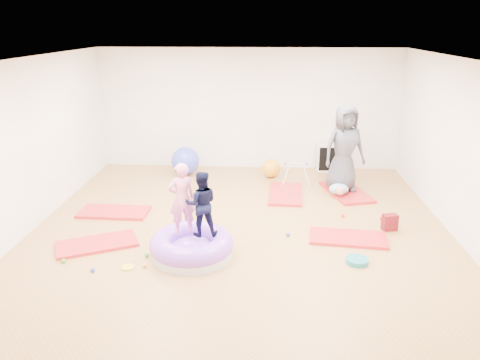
{
  "coord_description": "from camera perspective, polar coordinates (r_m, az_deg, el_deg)",
  "views": [
    {
      "loc": [
        0.41,
        -6.87,
        3.31
      ],
      "look_at": [
        0.0,
        0.3,
        0.9
      ],
      "focal_mm": 35.0,
      "sensor_mm": 36.0,
      "label": 1
    }
  ],
  "objects": [
    {
      "name": "room",
      "position": [
        7.14,
        -0.14,
        3.04
      ],
      "size": [
        7.01,
        8.01,
        2.81
      ],
      "color": "#997C4E",
      "rests_on": "ground"
    },
    {
      "name": "gym_mat_front_left",
      "position": [
        7.74,
        -17.05,
        -7.46
      ],
      "size": [
        1.36,
        1.09,
        0.05
      ],
      "primitive_type": "cube",
      "rotation": [
        0.0,
        0.0,
        0.46
      ],
      "color": "red",
      "rests_on": "ground"
    },
    {
      "name": "gym_mat_mid_left",
      "position": [
        8.9,
        -15.1,
        -3.78
      ],
      "size": [
        1.27,
        0.66,
        0.05
      ],
      "primitive_type": "cube",
      "rotation": [
        0.0,
        0.0,
        -0.03
      ],
      "color": "red",
      "rests_on": "ground"
    },
    {
      "name": "gym_mat_center_back",
      "position": [
        9.53,
        5.59,
        -1.69
      ],
      "size": [
        0.72,
        1.33,
        0.05
      ],
      "primitive_type": "cube",
      "rotation": [
        0.0,
        0.0,
        1.51
      ],
      "color": "red",
      "rests_on": "ground"
    },
    {
      "name": "gym_mat_right",
      "position": [
        7.79,
        13.02,
        -6.9
      ],
      "size": [
        1.28,
        0.74,
        0.05
      ],
      "primitive_type": "cube",
      "rotation": [
        0.0,
        0.0,
        -0.11
      ],
      "color": "red",
      "rests_on": "ground"
    },
    {
      "name": "gym_mat_rear_right",
      "position": [
        9.83,
        12.81,
        -1.44
      ],
      "size": [
        1.0,
        1.47,
        0.06
      ],
      "primitive_type": "cube",
      "rotation": [
        0.0,
        0.0,
        1.84
      ],
      "color": "red",
      "rests_on": "ground"
    },
    {
      "name": "inflatable_cushion",
      "position": [
        7.08,
        -5.89,
        -8.05
      ],
      "size": [
        1.25,
        1.25,
        0.39
      ],
      "rotation": [
        0.0,
        0.0,
        0.03
      ],
      "color": "silver",
      "rests_on": "ground"
    },
    {
      "name": "child_pink",
      "position": [
        6.91,
        -7.12,
        -1.9
      ],
      "size": [
        0.47,
        0.4,
        1.1
      ],
      "primitive_type": "imported",
      "rotation": [
        0.0,
        0.0,
        3.53
      ],
      "color": "pink",
      "rests_on": "inflatable_cushion"
    },
    {
      "name": "child_navy",
      "position": [
        6.85,
        -4.75,
        -2.52
      ],
      "size": [
        0.53,
        0.44,
        0.99
      ],
      "primitive_type": "imported",
      "rotation": [
        0.0,
        0.0,
        3.29
      ],
      "color": "black",
      "rests_on": "inflatable_cushion"
    },
    {
      "name": "adult_caregiver",
      "position": [
        9.62,
        12.6,
        3.79
      ],
      "size": [
        0.99,
        0.79,
        1.75
      ],
      "primitive_type": "imported",
      "rotation": [
        0.0,
        0.0,
        0.31
      ],
      "color": "#40434C",
      "rests_on": "gym_mat_rear_right"
    },
    {
      "name": "infant",
      "position": [
        9.51,
        11.98,
        -1.13
      ],
      "size": [
        0.39,
        0.39,
        0.23
      ],
      "color": "#7EAACD",
      "rests_on": "gym_mat_rear_right"
    },
    {
      "name": "ball_pit_balls",
      "position": [
        7.4,
        -2.51,
        -7.75
      ],
      "size": [
        5.05,
        2.24,
        0.07
      ],
      "color": "green",
      "rests_on": "ground"
    },
    {
      "name": "exercise_ball_blue",
      "position": [
        10.78,
        -6.68,
        2.32
      ],
      "size": [
        0.64,
        0.64,
        0.64
      ],
      "primitive_type": "sphere",
      "color": "blue",
      "rests_on": "ground"
    },
    {
      "name": "exercise_ball_orange",
      "position": [
        10.56,
        3.82,
        1.42
      ],
      "size": [
        0.42,
        0.42,
        0.42
      ],
      "primitive_type": "sphere",
      "color": "orange",
      "rests_on": "ground"
    },
    {
      "name": "infant_play_gym",
      "position": [
        10.17,
        6.82,
        1.26
      ],
      "size": [
        0.61,
        0.57,
        0.46
      ],
      "rotation": [
        0.0,
        0.0,
        -0.1
      ],
      "color": "silver",
      "rests_on": "ground"
    },
    {
      "name": "cube_shelf",
      "position": [
        11.18,
        10.97,
        2.7
      ],
      "size": [
        0.64,
        0.32,
        0.64
      ],
      "color": "silver",
      "rests_on": "ground"
    },
    {
      "name": "balance_disc",
      "position": [
        7.1,
        14.08,
        -9.53
      ],
      "size": [
        0.33,
        0.33,
        0.07
      ],
      "primitive_type": "cylinder",
      "color": "teal",
      "rests_on": "ground"
    },
    {
      "name": "backpack",
      "position": [
        8.27,
        17.79,
        -4.94
      ],
      "size": [
        0.27,
        0.2,
        0.28
      ],
      "primitive_type": "cube",
      "rotation": [
        0.0,
        0.0,
        0.21
      ],
      "color": "#9F0B1A",
      "rests_on": "ground"
    },
    {
      "name": "yellow_toy",
      "position": [
        6.95,
        -13.5,
        -10.32
      ],
      "size": [
        0.18,
        0.18,
        0.03
      ],
      "primitive_type": "cylinder",
      "color": "yellow",
      "rests_on": "ground"
    }
  ]
}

